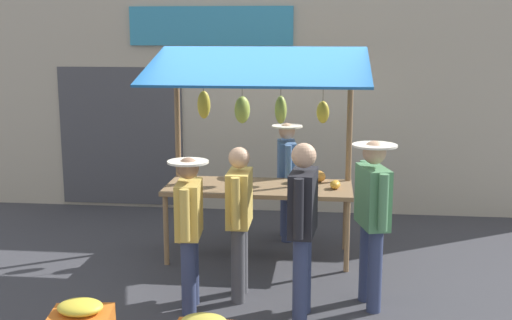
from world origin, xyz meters
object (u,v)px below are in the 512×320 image
at_px(shopper_in_striped_shirt, 189,223).
at_px(shopper_with_shopping_bag, 239,213).
at_px(market_stall, 261,131).
at_px(vendor_with_sunhat, 287,172).
at_px(shopper_in_grey_tee, 303,218).
at_px(shopper_with_ponytail, 372,210).

distance_m(shopper_in_striped_shirt, shopper_with_shopping_bag, 0.56).
bearing_deg(market_stall, vendor_with_sunhat, -109.69).
bearing_deg(market_stall, shopper_in_grey_tee, 108.31).
height_order(vendor_with_sunhat, shopper_with_shopping_bag, shopper_with_shopping_bag).
relative_size(shopper_in_striped_shirt, shopper_in_grey_tee, 0.90).
height_order(shopper_with_shopping_bag, shopper_in_grey_tee, shopper_in_grey_tee).
distance_m(vendor_with_sunhat, shopper_in_grey_tee, 2.44).
xyz_separation_m(shopper_with_ponytail, shopper_in_striped_shirt, (1.75, 0.27, -0.11)).
height_order(market_stall, shopper_with_ponytail, market_stall).
distance_m(shopper_with_ponytail, shopper_in_grey_tee, 0.75).
bearing_deg(shopper_in_striped_shirt, market_stall, -22.64).
distance_m(market_stall, vendor_with_sunhat, 1.00).
relative_size(market_stall, shopper_in_grey_tee, 1.48).
relative_size(shopper_with_ponytail, shopper_with_shopping_bag, 1.06).
relative_size(shopper_with_shopping_bag, shopper_in_grey_tee, 0.93).
bearing_deg(shopper_in_grey_tee, shopper_in_striped_shirt, 90.71).
relative_size(market_stall, vendor_with_sunhat, 1.63).
xyz_separation_m(vendor_with_sunhat, shopper_with_shopping_bag, (0.34, 2.00, 0.01)).
distance_m(market_stall, shopper_with_ponytail, 1.90).
bearing_deg(market_stall, shopper_in_striped_shirt, 72.00).
height_order(shopper_with_ponytail, shopper_in_grey_tee, shopper_in_grey_tee).
bearing_deg(shopper_with_ponytail, shopper_in_grey_tee, 104.07).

